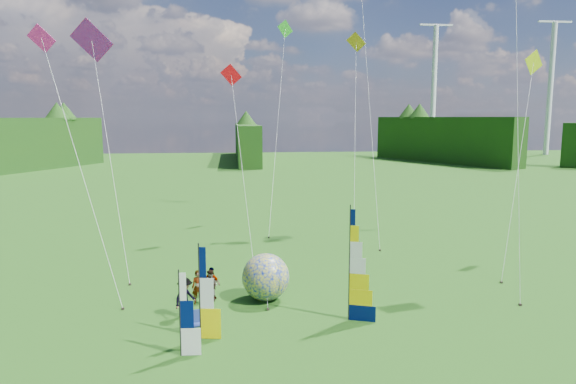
{
  "coord_description": "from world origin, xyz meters",
  "views": [
    {
      "loc": [
        -3.42,
        -17.32,
        8.63
      ],
      "look_at": [
        -1.0,
        4.0,
        5.5
      ],
      "focal_mm": 32.0,
      "sensor_mm": 36.0,
      "label": 1
    }
  ],
  "objects": [
    {
      "name": "ground",
      "position": [
        0.0,
        0.0,
        0.0
      ],
      "size": [
        220.0,
        220.0,
        0.0
      ],
      "primitive_type": "plane",
      "color": "#215215",
      "rests_on": "ground"
    },
    {
      "name": "treeline_ring",
      "position": [
        0.0,
        0.0,
        4.0
      ],
      "size": [
        210.0,
        210.0,
        8.0
      ],
      "primitive_type": null,
      "color": "#1C430F",
      "rests_on": "ground"
    },
    {
      "name": "turbine_left",
      "position": [
        70.0,
        95.0,
        15.0
      ],
      "size": [
        8.0,
        1.2,
        30.0
      ],
      "primitive_type": null,
      "color": "silver",
      "rests_on": "ground"
    },
    {
      "name": "turbine_right",
      "position": [
        45.0,
        102.0,
        15.0
      ],
      "size": [
        8.0,
        1.2,
        30.0
      ],
      "primitive_type": null,
      "color": "silver",
      "rests_on": "ground"
    },
    {
      "name": "feather_banner_main",
      "position": [
        1.53,
        3.27,
        2.42
      ],
      "size": [
        1.27,
        0.54,
        4.85
      ],
      "primitive_type": null,
      "rotation": [
        0.0,
        0.0,
        -0.35
      ],
      "color": "#020E45",
      "rests_on": "ground"
    },
    {
      "name": "side_banner_left",
      "position": [
        -4.68,
        2.09,
        1.85
      ],
      "size": [
        1.03,
        0.28,
        3.71
      ],
      "primitive_type": null,
      "rotation": [
        0.0,
        0.0,
        -0.17
      ],
      "color": "#FAD900",
      "rests_on": "ground"
    },
    {
      "name": "side_banner_far",
      "position": [
        -5.31,
        0.68,
        1.57
      ],
      "size": [
        0.94,
        0.16,
        3.14
      ],
      "primitive_type": null,
      "rotation": [
        0.0,
        0.0,
        -0.06
      ],
      "color": "white",
      "rests_on": "ground"
    },
    {
      "name": "bol_inflatable",
      "position": [
        -1.82,
        6.13,
        1.13
      ],
      "size": [
        2.93,
        2.93,
        2.25
      ],
      "primitive_type": "sphere",
      "rotation": [
        0.0,
        0.0,
        -0.38
      ],
      "color": "#041D97",
      "rests_on": "ground"
    },
    {
      "name": "spectator_a",
      "position": [
        -4.99,
        5.96,
        0.8
      ],
      "size": [
        0.59,
        0.4,
        1.6
      ],
      "primitive_type": "imported",
      "rotation": [
        0.0,
        0.0,
        -0.03
      ],
      "color": "#66594C",
      "rests_on": "ground"
    },
    {
      "name": "spectator_b",
      "position": [
        -4.4,
        6.28,
        0.75
      ],
      "size": [
        0.8,
        0.72,
        1.5
      ],
      "primitive_type": "imported",
      "rotation": [
        0.0,
        0.0,
        -0.63
      ],
      "color": "#66594C",
      "rests_on": "ground"
    },
    {
      "name": "spectator_c",
      "position": [
        -5.45,
        4.37,
        0.88
      ],
      "size": [
        1.05,
        1.15,
        1.77
      ],
      "primitive_type": "imported",
      "rotation": [
        0.0,
        0.0,
        0.89
      ],
      "color": "#66594C",
      "rests_on": "ground"
    },
    {
      "name": "spectator_d",
      "position": [
        -4.38,
        6.51,
        0.78
      ],
      "size": [
        0.97,
        0.83,
        1.57
      ],
      "primitive_type": "imported",
      "rotation": [
        0.0,
        0.0,
        2.55
      ],
      "color": "#66594C",
      "rests_on": "ground"
    },
    {
      "name": "camp_chair",
      "position": [
        -4.81,
        2.52,
        0.48
      ],
      "size": [
        0.64,
        0.64,
        0.96
      ],
      "primitive_type": null,
      "rotation": [
        0.0,
        0.0,
        0.18
      ],
      "color": "navy",
      "rests_on": "ground"
    },
    {
      "name": "kite_whale",
      "position": [
        6.68,
        19.72,
        11.16
      ],
      "size": [
        5.06,
        13.67,
        22.32
      ],
      "primitive_type": null,
      "rotation": [
        0.0,
        0.0,
        -0.12
      ],
      "color": "black",
      "rests_on": "ground"
    },
    {
      "name": "kite_rainbow_delta",
      "position": [
        -10.29,
        12.98,
        7.8
      ],
      "size": [
        8.76,
        12.91,
        15.61
      ],
      "primitive_type": null,
      "rotation": [
        0.0,
        0.0,
        -0.1
      ],
      "color": "#F80521",
      "rests_on": "ground"
    },
    {
      "name": "kite_parafoil",
      "position": [
        11.0,
        7.18,
        9.13
      ],
      "size": [
        6.57,
        10.35,
        18.26
      ],
      "primitive_type": null,
      "rotation": [
        0.0,
        0.0,
        0.04
      ],
      "color": "#AE2000",
      "rests_on": "ground"
    },
    {
      "name": "small_kite_red",
      "position": [
        -2.68,
        16.7,
        6.48
      ],
      "size": [
        5.55,
        11.29,
        12.97
      ],
      "primitive_type": null,
      "rotation": [
        0.0,
        0.0,
        0.18
      ],
      "color": "red",
      "rests_on": "ground"
    },
    {
      "name": "small_kite_orange",
      "position": [
        5.51,
        18.77,
        7.86
      ],
      "size": [
        7.05,
        11.93,
        15.73
      ],
      "primitive_type": null,
      "rotation": [
        0.0,
        0.0,
        -0.24
      ],
      "color": "gold",
      "rests_on": "ground"
    },
    {
      "name": "small_kite_yellow",
      "position": [
        13.33,
        10.76,
        6.71
      ],
      "size": [
        10.7,
        11.8,
        13.43
      ],
      "primitive_type": null,
      "rotation": [
        0.0,
        0.0,
        0.33
      ],
      "color": "#ECFD11",
      "rests_on": "ground"
    },
    {
      "name": "small_kite_pink",
      "position": [
        -10.61,
        8.22,
        6.9
      ],
      "size": [
        7.38,
        8.08,
        13.79
      ],
      "primitive_type": null,
      "rotation": [
        0.0,
        0.0,
        -0.07
      ],
      "color": "#FF2495",
      "rests_on": "ground"
    },
    {
      "name": "small_kite_green",
      "position": [
        0.43,
        23.83,
        8.78
      ],
      "size": [
        9.55,
        13.57,
        17.56
      ],
      "primitive_type": null,
      "rotation": [
        0.0,
        0.0,
        0.42
      ],
      "color": "green",
      "rests_on": "ground"
    }
  ]
}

